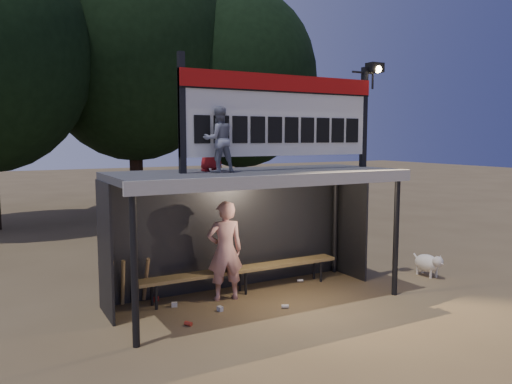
{
  "coord_description": "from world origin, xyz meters",
  "views": [
    {
      "loc": [
        -4.12,
        -7.53,
        2.89
      ],
      "look_at": [
        0.2,
        0.4,
        1.9
      ],
      "focal_mm": 35.0,
      "sensor_mm": 36.0,
      "label": 1
    }
  ],
  "objects": [
    {
      "name": "bats",
      "position": [
        -2.06,
        0.82,
        0.43
      ],
      "size": [
        0.68,
        0.35,
        0.84
      ],
      "color": "#A27E4B",
      "rests_on": "ground"
    },
    {
      "name": "bench",
      "position": [
        0.0,
        0.55,
        0.43
      ],
      "size": [
        4.0,
        0.35,
        0.48
      ],
      "color": "olive",
      "rests_on": "ground"
    },
    {
      "name": "tree_mid",
      "position": [
        1.0,
        11.5,
        6.17
      ],
      "size": [
        7.22,
        7.22,
        10.36
      ],
      "color": "black",
      "rests_on": "ground"
    },
    {
      "name": "ground",
      "position": [
        0.0,
        0.0,
        0.0
      ],
      "size": [
        80.0,
        80.0,
        0.0
      ],
      "primitive_type": "plane",
      "color": "brown",
      "rests_on": "ground"
    },
    {
      "name": "dog",
      "position": [
        3.92,
        -0.31,
        0.28
      ],
      "size": [
        0.36,
        0.81,
        0.49
      ],
      "color": "silver",
      "rests_on": "ground"
    },
    {
      "name": "tree_right",
      "position": [
        5.0,
        10.5,
        5.19
      ],
      "size": [
        6.08,
        6.08,
        8.72
      ],
      "color": "#2E2114",
      "rests_on": "ground"
    },
    {
      "name": "dugout_shelter",
      "position": [
        0.0,
        0.24,
        1.85
      ],
      "size": [
        5.1,
        2.08,
        2.32
      ],
      "color": "#3A3A3C",
      "rests_on": "ground"
    },
    {
      "name": "litter",
      "position": [
        -0.64,
        0.11,
        0.04
      ],
      "size": [
        3.01,
        1.52,
        0.08
      ],
      "color": "red",
      "rests_on": "ground"
    },
    {
      "name": "scoreboard_assembly",
      "position": [
        0.56,
        -0.01,
        3.32
      ],
      "size": [
        4.1,
        0.27,
        1.99
      ],
      "color": "black",
      "rests_on": "dugout_shelter"
    },
    {
      "name": "child_a",
      "position": [
        -0.77,
        -0.12,
        2.85
      ],
      "size": [
        0.54,
        0.43,
        1.07
      ],
      "primitive_type": "imported",
      "rotation": [
        0.0,
        0.0,
        3.08
      ],
      "color": "gray",
      "rests_on": "dugout_shelter"
    },
    {
      "name": "player",
      "position": [
        -0.45,
        0.36,
        0.89
      ],
      "size": [
        0.71,
        0.53,
        1.78
      ],
      "primitive_type": "imported",
      "rotation": [
        0.0,
        0.0,
        2.97
      ],
      "color": "silver",
      "rests_on": "ground"
    },
    {
      "name": "child_b",
      "position": [
        -0.74,
        0.29,
        2.83
      ],
      "size": [
        0.49,
        0.32,
        1.01
      ],
      "primitive_type": "imported",
      "rotation": [
        0.0,
        0.0,
        3.14
      ],
      "color": "#A8191C",
      "rests_on": "dugout_shelter"
    }
  ]
}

